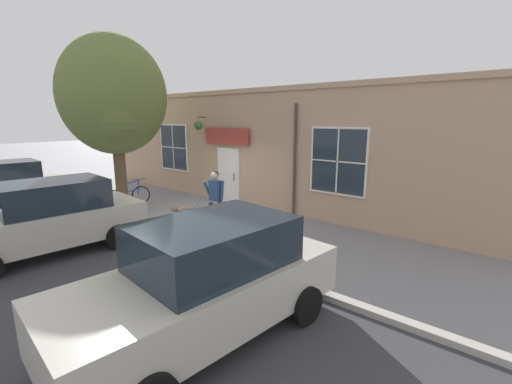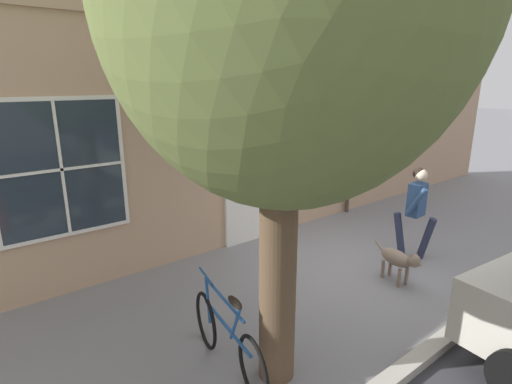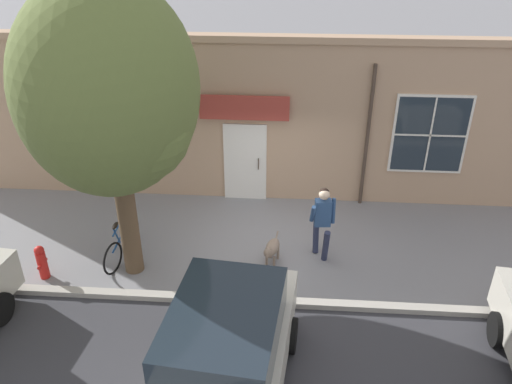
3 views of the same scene
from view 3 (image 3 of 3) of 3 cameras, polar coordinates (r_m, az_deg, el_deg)
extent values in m
plane|color=gray|center=(11.52, 0.97, -6.05)|extent=(90.00, 90.00, 0.00)
cube|color=#B2ADA3|center=(9.91, 0.28, -12.37)|extent=(0.20, 28.00, 0.12)
cube|color=tan|center=(12.65, 1.67, 7.72)|extent=(0.30, 18.00, 4.07)
cube|color=tan|center=(12.05, 1.82, 17.14)|extent=(0.42, 18.00, 0.16)
cube|color=white|center=(12.92, -1.24, 3.44)|extent=(0.10, 1.10, 2.10)
cube|color=#232D38|center=(12.92, -1.25, 3.18)|extent=(0.03, 0.90, 1.90)
cylinder|color=#47382D|center=(12.81, 0.28, 3.22)|extent=(0.03, 0.03, 0.30)
cube|color=#AD3D33|center=(12.26, -1.36, 9.59)|extent=(0.08, 2.20, 0.60)
cylinder|color=#47382D|center=(12.64, 12.59, 6.01)|extent=(0.09, 0.09, 3.66)
cylinder|color=#47382D|center=(12.11, -7.32, 12.58)|extent=(0.44, 0.04, 0.04)
cylinder|color=#47382D|center=(11.99, -7.43, 11.51)|extent=(0.01, 0.01, 0.34)
cone|color=#2D2823|center=(12.06, -7.37, 10.51)|extent=(0.32, 0.32, 0.18)
sphere|color=#3D6B33|center=(12.03, -7.39, 10.92)|extent=(0.34, 0.34, 0.34)
cube|color=white|center=(13.28, -15.87, 7.27)|extent=(0.08, 1.82, 2.02)
cube|color=#232D38|center=(13.26, -15.91, 7.23)|extent=(0.03, 1.70, 1.90)
cube|color=white|center=(13.24, -15.94, 7.19)|extent=(0.04, 0.04, 1.90)
cube|color=white|center=(13.24, -15.94, 7.19)|extent=(0.04, 1.70, 0.04)
cube|color=white|center=(12.97, 19.24, 6.22)|extent=(0.08, 1.82, 2.02)
cube|color=#232D38|center=(12.94, 19.27, 6.17)|extent=(0.03, 1.70, 1.90)
cube|color=white|center=(12.92, 19.29, 6.13)|extent=(0.04, 0.04, 1.90)
cube|color=white|center=(12.92, 19.29, 6.13)|extent=(0.04, 1.70, 0.04)
cylinder|color=#282D47|center=(10.86, 7.97, -6.14)|extent=(0.31, 0.16, 0.83)
cylinder|color=#282D47|center=(11.19, 6.86, -4.90)|extent=(0.31, 0.16, 0.83)
cube|color=#2D4C7A|center=(10.65, 7.64, -2.36)|extent=(0.25, 0.36, 0.60)
sphere|color=beige|center=(10.41, 7.81, -0.29)|extent=(0.23, 0.23, 0.23)
sphere|color=black|center=(10.42, 7.80, -0.10)|extent=(0.21, 0.21, 0.21)
cylinder|color=#2D4C7A|center=(10.71, 8.84, -2.14)|extent=(0.17, 0.10, 0.57)
cylinder|color=#2D4C7A|center=(10.51, 6.48, -2.47)|extent=(0.33, 0.11, 0.52)
ellipsoid|color=#7F6B5B|center=(10.73, 1.91, -6.31)|extent=(0.64, 0.39, 0.25)
cylinder|color=#7F6B5B|center=(10.73, 2.08, -8.05)|extent=(0.06, 0.06, 0.30)
cylinder|color=#7F6B5B|center=(10.76, 1.22, -7.91)|extent=(0.06, 0.06, 0.30)
cylinder|color=#7F6B5B|center=(11.01, 2.53, -6.98)|extent=(0.06, 0.06, 0.30)
cylinder|color=#7F6B5B|center=(11.04, 1.70, -6.85)|extent=(0.06, 0.06, 0.30)
sphere|color=#7F6B5B|center=(10.39, 1.43, -6.97)|extent=(0.21, 0.21, 0.21)
cone|color=#7F6B5B|center=(10.32, 1.27, -7.40)|extent=(0.12, 0.11, 0.09)
cone|color=#7F6B5B|center=(10.33, 1.72, -6.55)|extent=(0.06, 0.06, 0.07)
cone|color=#7F6B5B|center=(10.35, 1.18, -6.46)|extent=(0.06, 0.06, 0.07)
cylinder|color=#7F6B5B|center=(11.00, 2.39, -5.01)|extent=(0.21, 0.08, 0.14)
cylinder|color=brown|center=(10.35, -14.51, -2.54)|extent=(0.39, 0.39, 2.71)
ellipsoid|color=olive|center=(9.31, -16.48, 11.29)|extent=(3.56, 3.20, 3.91)
sphere|color=olive|center=(9.03, -13.41, 6.95)|extent=(1.89, 1.89, 1.89)
torus|color=black|center=(11.73, -14.14, -4.39)|extent=(0.70, 0.20, 0.70)
torus|color=black|center=(10.95, -16.04, -7.31)|extent=(0.70, 0.20, 0.70)
cylinder|color=#1E4C8C|center=(11.23, -15.18, -4.95)|extent=(0.98, 0.10, 0.20)
cylinder|color=#1E4C8C|center=(11.02, -15.62, -4.86)|extent=(0.23, 0.05, 0.47)
cylinder|color=#1E4C8C|center=(11.10, -15.30, -3.44)|extent=(0.83, 0.09, 0.17)
cylinder|color=#1E4C8C|center=(11.51, -14.46, -3.26)|extent=(0.11, 0.04, 0.58)
cylinder|color=#1E4C8C|center=(11.38, -14.58, -1.88)|extent=(0.45, 0.13, 0.03)
ellipsoid|color=black|center=(10.88, -15.80, -3.72)|extent=(0.25, 0.12, 0.10)
cylinder|color=black|center=(10.47, -27.22, -11.82)|extent=(0.63, 0.24, 0.62)
cube|color=beige|center=(7.83, -3.85, -20.06)|extent=(4.46, 2.18, 0.76)
cube|color=#1E2833|center=(7.45, -3.64, -15.20)|extent=(2.38, 1.77, 0.68)
cylinder|color=black|center=(8.91, 4.05, -16.04)|extent=(0.63, 0.24, 0.62)
cylinder|color=black|center=(9.18, -7.31, -14.61)|extent=(0.63, 0.24, 0.62)
cylinder|color=black|center=(9.92, 25.88, -13.99)|extent=(0.63, 0.24, 0.62)
cylinder|color=red|center=(11.29, -23.20, -7.66)|extent=(0.20, 0.20, 0.62)
sphere|color=red|center=(11.09, -23.55, -6.15)|extent=(0.20, 0.20, 0.20)
cylinder|color=red|center=(11.19, -23.49, -7.89)|extent=(0.10, 0.07, 0.07)
cylinder|color=red|center=(11.35, -22.98, -7.18)|extent=(0.10, 0.07, 0.07)
camera|label=1|loc=(8.96, 69.11, -13.93)|focal=24.00mm
camera|label=2|loc=(8.64, -37.71, -0.87)|focal=28.00mm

